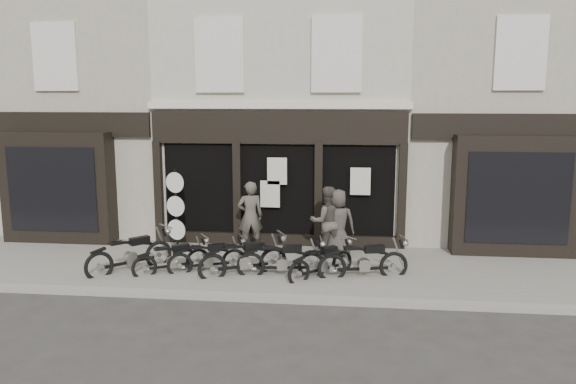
# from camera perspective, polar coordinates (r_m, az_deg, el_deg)

# --- Properties ---
(ground_plane) EXTENTS (90.00, 90.00, 0.00)m
(ground_plane) POSITION_cam_1_polar(r_m,az_deg,el_deg) (13.37, -2.64, -9.07)
(ground_plane) COLOR #2D2B28
(ground_plane) RESTS_ON ground
(pavement) EXTENTS (30.00, 4.20, 0.12)m
(pavement) POSITION_cam_1_polar(r_m,az_deg,el_deg) (14.20, -2.08, -7.68)
(pavement) COLOR slate
(pavement) RESTS_ON ground_plane
(kerb) EXTENTS (30.00, 0.25, 0.13)m
(kerb) POSITION_cam_1_polar(r_m,az_deg,el_deg) (12.19, -3.56, -10.66)
(kerb) COLOR gray
(kerb) RESTS_ON ground_plane
(central_building) EXTENTS (7.30, 6.22, 8.34)m
(central_building) POSITION_cam_1_polar(r_m,az_deg,el_deg) (18.56, 0.12, 9.04)
(central_building) COLOR #B6AF9C
(central_building) RESTS_ON ground
(neighbour_left) EXTENTS (5.60, 6.73, 8.34)m
(neighbour_left) POSITION_cam_1_polar(r_m,az_deg,el_deg) (20.20, -18.32, 8.50)
(neighbour_left) COLOR #A09987
(neighbour_left) RESTS_ON ground
(neighbour_right) EXTENTS (5.60, 6.73, 8.34)m
(neighbour_right) POSITION_cam_1_polar(r_m,az_deg,el_deg) (18.91, 19.83, 8.36)
(neighbour_right) COLOR #A09987
(neighbour_right) RESTS_ON ground
(motorcycle_0) EXTENTS (1.74, 1.81, 1.08)m
(motorcycle_0) POSITION_cam_1_polar(r_m,az_deg,el_deg) (14.29, -15.67, -6.38)
(motorcycle_0) COLOR black
(motorcycle_0) RESTS_ON ground
(motorcycle_1) EXTENTS (1.70, 1.26, 0.92)m
(motorcycle_1) POSITION_cam_1_polar(r_m,az_deg,el_deg) (13.92, -11.64, -6.93)
(motorcycle_1) COLOR black
(motorcycle_1) RESTS_ON ground
(motorcycle_2) EXTENTS (1.82, 0.99, 0.93)m
(motorcycle_2) POSITION_cam_1_polar(r_m,az_deg,el_deg) (13.84, -8.11, -6.90)
(motorcycle_2) COLOR black
(motorcycle_2) RESTS_ON ground
(motorcycle_3) EXTENTS (2.03, 1.27, 1.05)m
(motorcycle_3) POSITION_cam_1_polar(r_m,az_deg,el_deg) (13.48, -4.45, -7.07)
(motorcycle_3) COLOR black
(motorcycle_3) RESTS_ON ground
(motorcycle_4) EXTENTS (2.11, 0.58, 1.01)m
(motorcycle_4) POSITION_cam_1_polar(r_m,az_deg,el_deg) (13.39, -0.57, -7.23)
(motorcycle_4) COLOR black
(motorcycle_4) RESTS_ON ground
(motorcycle_5) EXTENTS (1.56, 1.52, 0.94)m
(motorcycle_5) POSITION_cam_1_polar(r_m,az_deg,el_deg) (13.36, 3.47, -7.42)
(motorcycle_5) COLOR black
(motorcycle_5) RESTS_ON ground
(motorcycle_6) EXTENTS (2.14, 0.81, 1.04)m
(motorcycle_6) POSITION_cam_1_polar(r_m,az_deg,el_deg) (13.39, 7.75, -7.27)
(motorcycle_6) COLOR black
(motorcycle_6) RESTS_ON ground
(man_left) EXTENTS (0.80, 0.65, 1.92)m
(man_left) POSITION_cam_1_polar(r_m,az_deg,el_deg) (15.33, -3.85, -2.45)
(man_left) COLOR #47433A
(man_left) RESTS_ON pavement
(man_centre) EXTENTS (1.05, 0.91, 1.87)m
(man_centre) POSITION_cam_1_polar(r_m,az_deg,el_deg) (14.78, 3.97, -3.00)
(man_centre) COLOR #464238
(man_centre) RESTS_ON pavement
(man_right) EXTENTS (0.91, 0.63, 1.80)m
(man_right) POSITION_cam_1_polar(r_m,az_deg,el_deg) (14.77, 5.09, -3.17)
(man_right) COLOR #3A3530
(man_right) RESTS_ON pavement
(advert_sign_post) EXTENTS (0.56, 0.37, 2.34)m
(advert_sign_post) POSITION_cam_1_polar(r_m,az_deg,el_deg) (15.75, -11.29, -2.06)
(advert_sign_post) COLOR black
(advert_sign_post) RESTS_ON ground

